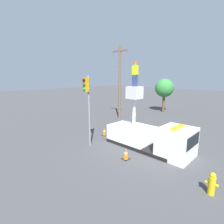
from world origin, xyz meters
TOP-DOWN VIEW (x-y plane):
  - ground_plane at (0.00, 0.00)m, footprint 120.00×120.00m
  - bucket_truck at (0.55, 0.00)m, footprint 6.28×2.37m
  - worker at (-0.82, 0.00)m, footprint 0.40×0.26m
  - traffic_light_pole at (-2.93, -2.79)m, footprint 0.34×0.57m
  - fire_hydrant at (5.38, -2.48)m, footprint 0.54×0.30m
  - traffic_cone_rear at (-3.78, -0.32)m, footprint 0.40×0.40m
  - traffic_cone_curbside at (0.47, -2.50)m, footprint 0.44×0.44m
  - tree_right_bg at (-5.03, 12.82)m, footprint 2.63×2.63m
  - utility_pole at (-6.84, 5.16)m, footprint 2.20×0.26m

SIDE VIEW (x-z plane):
  - ground_plane at x=0.00m, z-range 0.00..0.00m
  - traffic_cone_rear at x=-3.78m, z-range -0.02..0.68m
  - traffic_cone_curbside at x=0.47m, z-range -0.02..0.72m
  - fire_hydrant at x=5.38m, z-range -0.01..1.05m
  - bucket_truck at x=0.55m, z-range -1.36..3.07m
  - tree_right_bg at x=-5.03m, z-range 1.04..5.84m
  - traffic_light_pole at x=-2.93m, z-range 1.09..6.36m
  - utility_pole at x=-6.84m, z-range 0.33..8.91m
  - worker at x=-0.82m, z-range 4.44..6.19m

